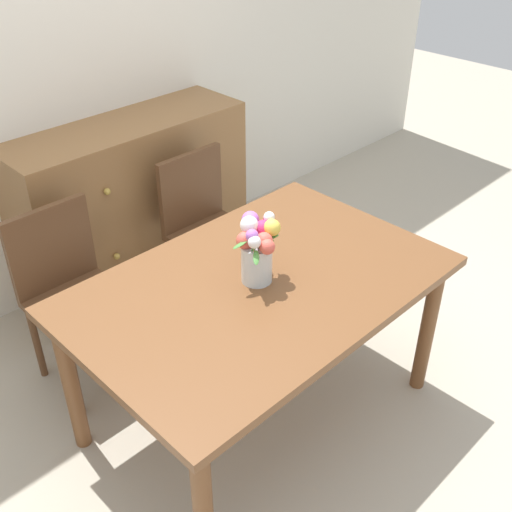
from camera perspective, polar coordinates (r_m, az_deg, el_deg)
ground_plane at (r=3.04m, az=0.26°, el=-14.17°), size 12.00×12.00×0.00m
back_wall at (r=3.48m, az=-19.56°, el=17.59°), size 7.00×0.10×2.80m
dining_table at (r=2.58m, az=0.29°, el=-4.00°), size 1.55×1.02×0.77m
chair_left at (r=3.06m, az=-16.90°, el=-2.69°), size 0.42×0.42×0.90m
chair_right at (r=3.43m, az=-4.71°, el=3.12°), size 0.42×0.42×0.90m
dresser at (r=3.71m, az=-11.16°, el=4.74°), size 1.40×0.47×1.00m
flower_vase at (r=2.46m, az=0.10°, el=0.84°), size 0.23×0.23×0.27m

